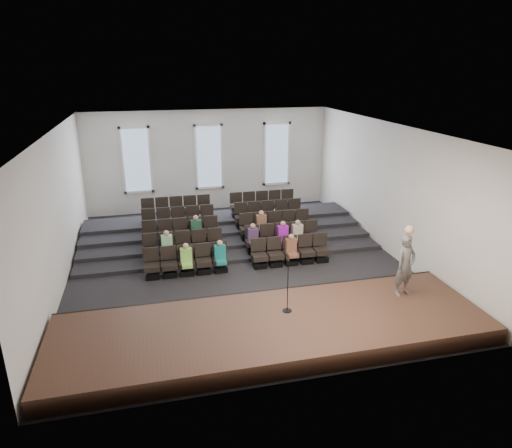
% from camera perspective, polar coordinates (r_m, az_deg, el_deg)
% --- Properties ---
extents(ground, '(14.00, 14.00, 0.00)m').
position_cam_1_polar(ground, '(17.23, -2.38, -4.84)').
color(ground, black).
rests_on(ground, ground).
extents(ceiling, '(12.00, 14.00, 0.02)m').
position_cam_1_polar(ceiling, '(15.85, -2.64, 11.92)').
color(ceiling, white).
rests_on(ceiling, ground).
extents(wall_back, '(12.00, 0.04, 5.00)m').
position_cam_1_polar(wall_back, '(23.10, -5.91, 7.88)').
color(wall_back, silver).
rests_on(wall_back, ground).
extents(wall_front, '(12.00, 0.04, 5.00)m').
position_cam_1_polar(wall_front, '(10.02, 5.36, -7.79)').
color(wall_front, silver).
rests_on(wall_front, ground).
extents(wall_left, '(0.04, 14.00, 5.00)m').
position_cam_1_polar(wall_left, '(16.38, -23.65, 1.53)').
color(wall_left, silver).
rests_on(wall_left, ground).
extents(wall_right, '(0.04, 14.00, 5.00)m').
position_cam_1_polar(wall_right, '(18.44, 16.23, 4.27)').
color(wall_right, silver).
rests_on(wall_right, ground).
extents(stage, '(11.80, 3.60, 0.50)m').
position_cam_1_polar(stage, '(12.73, 2.21, -13.00)').
color(stage, '#42271C').
rests_on(stage, ground).
extents(stage_lip, '(11.80, 0.06, 0.52)m').
position_cam_1_polar(stage_lip, '(14.20, 0.27, -9.29)').
color(stage_lip, black).
rests_on(stage_lip, ground).
extents(risers, '(11.80, 4.80, 0.60)m').
position_cam_1_polar(risers, '(20.05, -4.16, -0.70)').
color(risers, black).
rests_on(risers, ground).
extents(seating_rows, '(6.80, 4.70, 1.67)m').
position_cam_1_polar(seating_rows, '(18.38, -3.35, -0.98)').
color(seating_rows, black).
rests_on(seating_rows, ground).
extents(windows, '(8.44, 0.10, 3.24)m').
position_cam_1_polar(windows, '(23.00, -5.90, 8.34)').
color(windows, white).
rests_on(windows, wall_back).
extents(audience, '(5.45, 2.64, 1.10)m').
position_cam_1_polar(audience, '(17.26, -1.94, -1.87)').
color(audience, '#8DD957').
rests_on(audience, seating_rows).
extents(speaker, '(0.79, 0.63, 1.90)m').
position_cam_1_polar(speaker, '(14.21, 18.17, -4.93)').
color(speaker, '#555351').
rests_on(speaker, stage).
extents(mic_stand, '(0.26, 0.26, 1.57)m').
position_cam_1_polar(mic_stand, '(12.86, 3.96, -8.98)').
color(mic_stand, black).
rests_on(mic_stand, stage).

